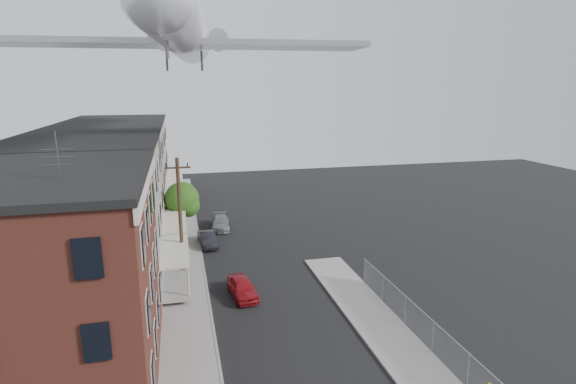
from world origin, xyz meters
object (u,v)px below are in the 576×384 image
street_tree (183,201)px  car_far (220,223)px  airplane (182,31)px  car_near (242,288)px  car_mid (208,239)px  utility_pole (180,218)px

street_tree → car_far: (3.47, 1.45, -2.84)m
street_tree → airplane: 15.65m
car_near → car_far: size_ratio=0.89×
car_mid → airplane: airplane is taller
utility_pole → car_mid: utility_pole is taller
street_tree → car_near: bearing=-76.0°
car_near → car_far: bearing=83.3°
car_near → airplane: airplane is taller
utility_pole → street_tree: utility_pole is taller
car_mid → car_near: bearing=-87.7°
car_near → street_tree: bearing=97.4°
utility_pole → airplane: size_ratio=0.30×
car_near → airplane: size_ratio=0.13×
street_tree → car_near: 14.59m
car_mid → car_far: bearing=65.3°
car_mid → street_tree: bearing=113.9°
utility_pole → car_near: 6.81m
street_tree → car_mid: size_ratio=1.39×
utility_pole → airplane: 13.65m
utility_pole → car_mid: (2.22, 6.65, -4.06)m
car_mid → airplane: size_ratio=0.13×
utility_pole → car_far: bearing=71.5°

